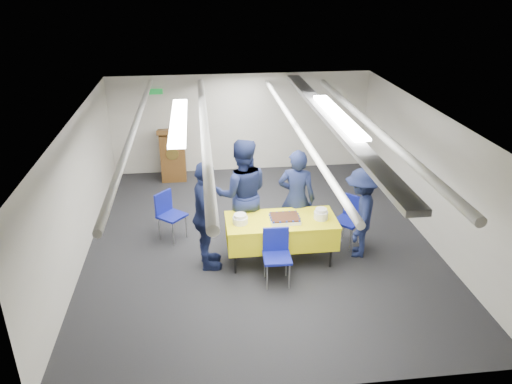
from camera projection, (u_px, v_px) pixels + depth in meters
ground at (260, 240)px, 8.98m from camera, size 7.00×7.00×0.00m
room_shell at (262, 137)px, 8.61m from camera, size 6.00×7.00×2.30m
serving_table at (281, 231)px, 8.14m from camera, size 1.80×0.83×0.77m
sheet_cake at (285, 218)px, 8.00m from camera, size 0.49×0.38×0.09m
plate_stack_left at (240, 219)px, 7.91m from camera, size 0.24×0.24×0.16m
plate_stack_right at (321, 214)px, 8.05m from camera, size 0.23×0.23×0.18m
podium at (173, 154)px, 11.31m from camera, size 0.62×0.53×1.25m
chair_near at (276, 250)px, 7.64m from camera, size 0.43×0.43×0.87m
chair_right at (351, 215)px, 8.71m from camera, size 0.59×0.59×0.87m
chair_left at (168, 211)px, 8.88m from camera, size 0.59×0.59×0.87m
sailor_a at (296, 198)px, 8.52m from camera, size 0.74×0.60×1.76m
sailor_b at (242, 194)px, 8.46m from camera, size 0.96×0.76×1.95m
sailor_c at (206, 216)px, 7.85m from camera, size 0.49×1.09×1.83m
sailor_d at (361, 213)px, 8.25m from camera, size 0.91×1.15×1.55m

